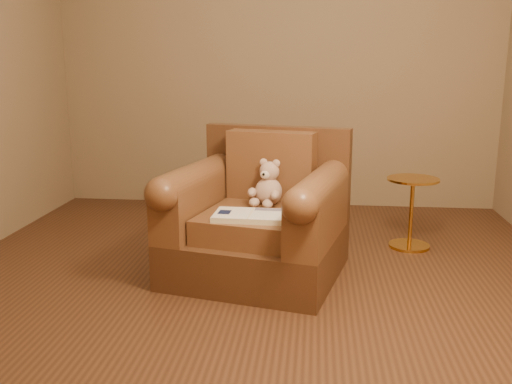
# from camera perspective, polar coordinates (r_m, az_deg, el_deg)

# --- Properties ---
(floor) EXTENTS (4.00, 4.00, 0.00)m
(floor) POSITION_cam_1_polar(r_m,az_deg,el_deg) (3.55, -0.33, -9.00)
(floor) COLOR #4D2D1A
(floor) RESTS_ON ground
(armchair) EXTENTS (1.19, 1.15, 0.90)m
(armchair) POSITION_cam_1_polar(r_m,az_deg,el_deg) (3.61, 0.31, -2.80)
(armchair) COLOR #4D2D19
(armchair) RESTS_ON floor
(teddy_bear) EXTENTS (0.22, 0.25, 0.30)m
(teddy_bear) POSITION_cam_1_polar(r_m,az_deg,el_deg) (3.62, 1.15, 0.45)
(teddy_bear) COLOR tan
(teddy_bear) RESTS_ON armchair
(guidebook) EXTENTS (0.44, 0.27, 0.04)m
(guidebook) POSITION_cam_1_polar(r_m,az_deg,el_deg) (3.33, -0.51, -2.40)
(guidebook) COLOR beige
(guidebook) RESTS_ON armchair
(side_table) EXTENTS (0.37, 0.37, 0.51)m
(side_table) POSITION_cam_1_polar(r_m,az_deg,el_deg) (4.26, 15.27, -1.79)
(side_table) COLOR gold
(side_table) RESTS_ON floor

